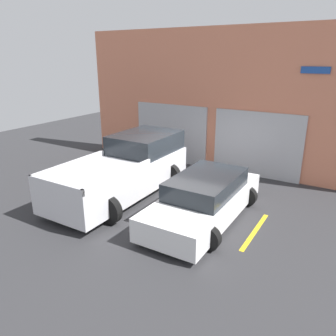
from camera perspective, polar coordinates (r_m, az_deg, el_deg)
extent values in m
plane|color=#2D2D30|center=(11.14, 1.93, -4.32)|extent=(28.00, 28.00, 0.00)
cube|color=#D17A5B|center=(13.33, 9.14, 11.49)|extent=(12.21, 0.60, 5.46)
cube|color=#ADADB2|center=(14.19, 0.51, 6.06)|extent=(3.34, 0.08, 2.48)
cube|color=#ADADB2|center=(12.76, 15.17, 3.92)|extent=(3.34, 0.08, 2.48)
cube|color=#1E4799|center=(12.05, 24.30, 15.29)|extent=(0.90, 0.03, 0.22)
cube|color=silver|center=(10.73, -8.25, -1.40)|extent=(1.99, 5.28, 0.97)
cube|color=#1E2328|center=(11.59, -3.92, 4.49)|extent=(1.83, 2.38, 0.65)
cube|color=silver|center=(10.37, -16.64, 0.62)|extent=(0.08, 2.90, 0.18)
cube|color=silver|center=(9.10, -8.43, -1.30)|extent=(0.08, 2.90, 0.18)
cube|color=silver|center=(8.82, -19.09, -2.85)|extent=(1.99, 0.08, 0.18)
cylinder|color=black|center=(12.56, -6.64, 0.23)|extent=(0.80, 0.22, 0.80)
cylinder|color=black|center=(11.61, 0.32, -1.20)|extent=(0.80, 0.22, 0.80)
cylinder|color=black|center=(10.34, -17.74, -4.75)|extent=(0.80, 0.22, 0.80)
cylinder|color=black|center=(9.17, -10.28, -7.21)|extent=(0.80, 0.22, 0.80)
cube|color=white|center=(9.35, 6.32, -6.15)|extent=(1.77, 4.60, 0.62)
cube|color=#1E2328|center=(9.22, 6.74, -2.74)|extent=(1.55, 2.53, 0.50)
cylinder|color=black|center=(10.89, 5.79, -3.22)|extent=(0.62, 0.22, 0.62)
cylinder|color=black|center=(10.39, 13.53, -4.80)|extent=(0.62, 0.22, 0.62)
cylinder|color=black|center=(8.63, -2.53, -9.35)|extent=(0.62, 0.22, 0.62)
cylinder|color=black|center=(7.98, 6.98, -12.00)|extent=(0.62, 0.22, 0.62)
cube|color=gold|center=(11.93, -13.69, -3.25)|extent=(0.12, 2.20, 0.01)
cube|color=gold|center=(10.18, -1.46, -6.63)|extent=(0.12, 2.20, 0.01)
cube|color=gold|center=(9.11, 14.90, -10.59)|extent=(0.12, 2.20, 0.01)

